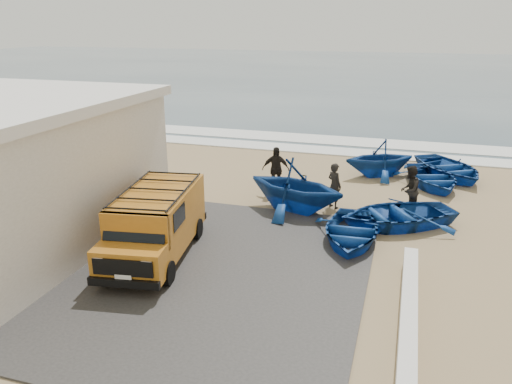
# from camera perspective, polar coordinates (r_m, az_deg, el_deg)

# --- Properties ---
(ground) EXTENTS (160.00, 160.00, 0.00)m
(ground) POSITION_cam_1_polar(r_m,az_deg,el_deg) (15.18, -2.12, -5.89)
(ground) COLOR #9E845B
(slab) EXTENTS (12.00, 10.00, 0.05)m
(slab) POSITION_cam_1_polar(r_m,az_deg,el_deg) (14.30, -12.48, -7.89)
(slab) COLOR #3B3936
(slab) RESTS_ON ground
(ocean) EXTENTS (180.00, 88.00, 0.01)m
(ocean) POSITION_cam_1_polar(r_m,az_deg,el_deg) (69.42, 13.70, 13.22)
(ocean) COLOR #385166
(ocean) RESTS_ON ground
(surf_line) EXTENTS (180.00, 1.60, 0.06)m
(surf_line) POSITION_cam_1_polar(r_m,az_deg,el_deg) (26.18, 6.59, 4.83)
(surf_line) COLOR white
(surf_line) RESTS_ON ground
(surf_wash) EXTENTS (180.00, 2.20, 0.04)m
(surf_wash) POSITION_cam_1_polar(r_m,az_deg,el_deg) (28.58, 7.54, 5.97)
(surf_wash) COLOR white
(surf_wash) RESTS_ON ground
(parapet) EXTENTS (0.35, 6.00, 0.55)m
(parapet) POSITION_cam_1_polar(r_m,az_deg,el_deg) (11.70, 17.01, -13.40)
(parapet) COLOR silver
(parapet) RESTS_ON ground
(van) EXTENTS (2.45, 4.78, 1.96)m
(van) POSITION_cam_1_polar(r_m,az_deg,el_deg) (14.28, -11.38, -3.31)
(van) COLOR #B76F1B
(van) RESTS_ON ground
(boat_near_left) EXTENTS (2.62, 3.54, 0.70)m
(boat_near_left) POSITION_cam_1_polar(r_m,az_deg,el_deg) (15.40, 10.75, -4.41)
(boat_near_left) COLOR #134395
(boat_near_left) RESTS_ON ground
(boat_near_right) EXTENTS (4.76, 4.36, 0.80)m
(boat_near_right) POSITION_cam_1_polar(r_m,az_deg,el_deg) (16.90, 15.75, -2.47)
(boat_near_right) COLOR #134395
(boat_near_right) RESTS_ON ground
(boat_mid_left) EXTENTS (4.37, 4.05, 1.90)m
(boat_mid_left) POSITION_cam_1_polar(r_m,az_deg,el_deg) (17.41, 4.53, 0.76)
(boat_mid_left) COLOR #134395
(boat_mid_left) RESTS_ON ground
(boat_mid_right) EXTENTS (3.60, 4.25, 0.75)m
(boat_mid_right) POSITION_cam_1_polar(r_m,az_deg,el_deg) (21.40, 19.45, 1.59)
(boat_mid_right) COLOR #134395
(boat_mid_right) RESTS_ON ground
(boat_far_left) EXTENTS (3.98, 3.83, 1.62)m
(boat_far_left) POSITION_cam_1_polar(r_m,az_deg,el_deg) (22.08, 13.94, 3.81)
(boat_far_left) COLOR #134395
(boat_far_left) RESTS_ON ground
(boat_far_right) EXTENTS (4.41, 4.81, 0.81)m
(boat_far_right) POSITION_cam_1_polar(r_m,az_deg,el_deg) (22.92, 21.16, 2.58)
(boat_far_right) COLOR #134395
(boat_far_right) RESTS_ON ground
(fisherman_front) EXTENTS (0.72, 0.68, 1.65)m
(fisherman_front) POSITION_cam_1_polar(r_m,az_deg,el_deg) (17.95, 8.94, 0.72)
(fisherman_front) COLOR black
(fisherman_front) RESTS_ON ground
(fisherman_middle) EXTENTS (0.84, 0.97, 1.71)m
(fisherman_middle) POSITION_cam_1_polar(r_m,az_deg,el_deg) (17.96, 17.13, 0.21)
(fisherman_middle) COLOR black
(fisherman_middle) RESTS_ON ground
(fisherman_back) EXTENTS (1.12, 0.64, 1.80)m
(fisherman_back) POSITION_cam_1_polar(r_m,az_deg,el_deg) (19.41, 2.26, 2.59)
(fisherman_back) COLOR black
(fisherman_back) RESTS_ON ground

